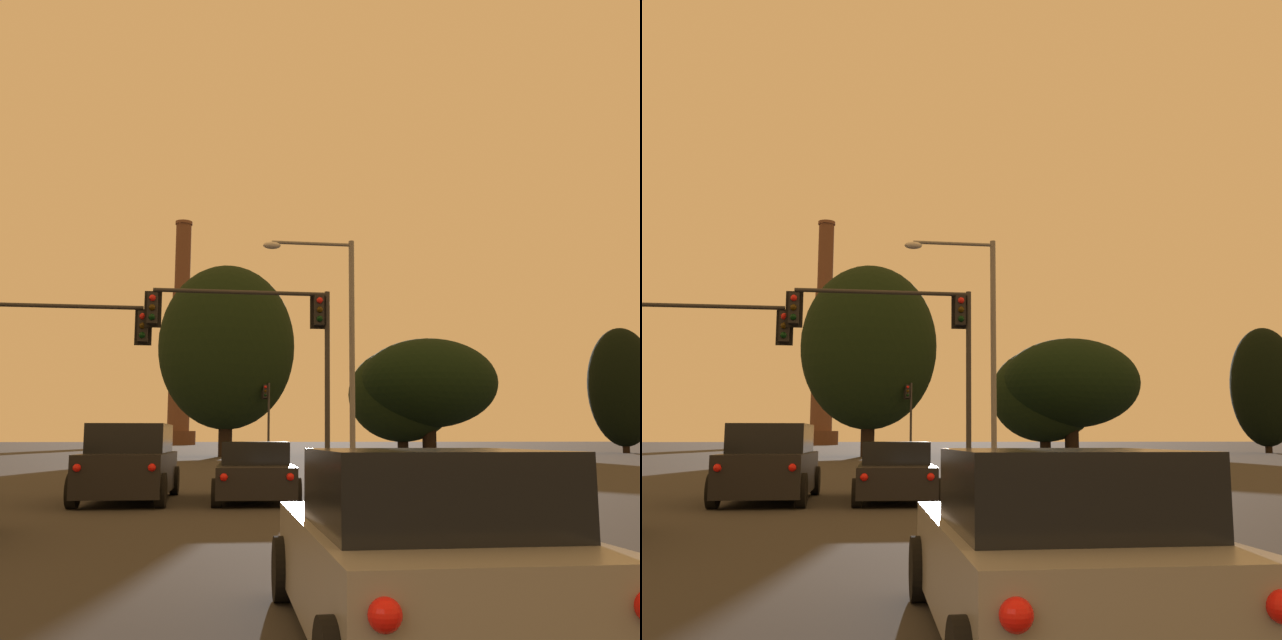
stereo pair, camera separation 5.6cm
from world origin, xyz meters
TOP-DOWN VIEW (x-y plane):
  - hatchback_right_lane_third at (3.29, 4.39)m, footprint 1.96×4.13m
  - sedan_right_lane_front at (2.90, 17.76)m, footprint 2.16×4.77m
  - suv_center_lane_front at (-0.15, 17.94)m, footprint 2.25×4.96m
  - traffic_light_overhead_left at (-4.21, 24.58)m, footprint 6.14×0.50m
  - traffic_light_overhead_right at (3.68, 24.15)m, footprint 6.44×0.50m
  - traffic_light_far_right at (6.30, 58.28)m, footprint 0.78×0.50m
  - street_lamp at (6.24, 24.94)m, footprint 3.33×0.36m
  - smokestack at (-4.88, 168.61)m, footprint 7.73×7.73m
  - treeline_right_mid at (43.76, 70.37)m, footprint 7.03×6.32m
  - treeline_left_mid at (20.46, 70.33)m, footprint 10.59×9.53m
  - treeline_center_left at (3.13, 61.88)m, footprint 11.38×10.24m
  - treeline_far_right at (22.67, 68.81)m, footprint 13.43×12.08m

SIDE VIEW (x-z plane):
  - hatchback_right_lane_third at x=3.29m, z-range -0.05..1.38m
  - sedan_right_lane_front at x=2.90m, z-range -0.05..1.38m
  - suv_center_lane_front at x=-0.15m, z-range -0.03..1.83m
  - traffic_light_far_right at x=6.30m, z-range 0.92..6.78m
  - traffic_light_overhead_left at x=-4.21m, z-range 1.62..7.63m
  - traffic_light_overhead_right at x=3.68m, z-range 1.77..8.34m
  - street_lamp at x=6.24m, z-range 0.99..9.63m
  - treeline_left_mid at x=20.46m, z-range 0.55..10.86m
  - treeline_right_mid at x=43.76m, z-range 0.30..13.13m
  - treeline_far_right at x=22.67m, z-range 1.21..12.28m
  - treeline_center_left at x=3.13m, z-range 1.07..17.13m
  - smokestack at x=-4.88m, z-range -5.49..45.40m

